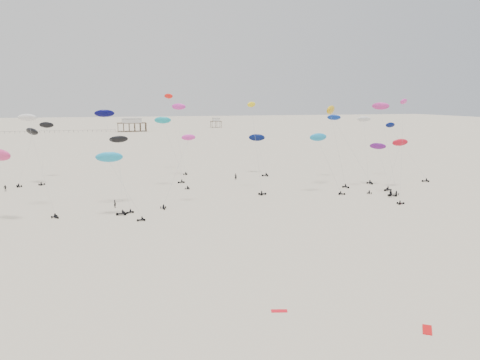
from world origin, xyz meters
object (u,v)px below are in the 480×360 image
object	(u,v)px
pavilion_small	(216,123)
spectator_0	(115,207)
rig_4	(382,159)
pavilion_main	(132,126)
rig_9	(397,154)
rig_0	(346,139)

from	to	relation	value
pavilion_small	spectator_0	world-z (taller)	pavilion_small
rig_4	spectator_0	size ratio (longest dim) A/B	8.83
pavilion_small	spectator_0	distance (m)	292.52
pavilion_main	spectator_0	size ratio (longest dim) A/B	10.19
pavilion_main	spectator_0	bearing A→B (deg)	-93.46
rig_9	rig_4	bearing A→B (deg)	49.89
pavilion_small	rig_9	bearing A→B (deg)	-92.63
pavilion_main	spectator_0	xyz separation A→B (m)	(-15.10, -249.85, -4.22)
rig_4	spectator_0	distance (m)	69.42
rig_9	pavilion_main	bearing A→B (deg)	-5.81
rig_4	rig_9	size ratio (longest dim) A/B	1.35
rig_0	rig_9	size ratio (longest dim) A/B	1.62
pavilion_small	rig_9	size ratio (longest dim) A/B	0.67
pavilion_small	rig_0	world-z (taller)	rig_0
rig_0	rig_9	world-z (taller)	rig_0
pavilion_main	pavilion_small	xyz separation A→B (m)	(70.00, 30.00, -0.74)
rig_9	rig_0	bearing A→B (deg)	3.51
rig_9	spectator_0	bearing A→B (deg)	73.85
pavilion_main	rig_4	bearing A→B (deg)	-77.64
rig_4	spectator_0	world-z (taller)	rig_4
pavilion_small	spectator_0	bearing A→B (deg)	-106.91
rig_9	spectator_0	xyz separation A→B (m)	(-72.42, -3.48, -9.28)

